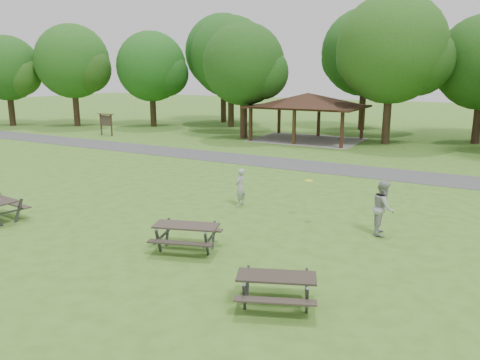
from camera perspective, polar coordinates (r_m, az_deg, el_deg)
name	(u,v)px	position (r m, az deg, el deg)	size (l,w,h in m)	color
ground	(155,239)	(15.88, -10.32, -7.04)	(160.00, 160.00, 0.00)	#3F6F1F
asphalt_path	(308,166)	(27.71, 8.32, 1.73)	(120.00, 3.20, 0.02)	#434345
pavilion	(308,102)	(38.02, 8.27, 9.43)	(8.60, 7.01, 3.76)	#331B12
notice_board	(106,120)	(41.95, -16.03, 6.99)	(1.60, 0.30, 1.88)	#3A2515
tree_row_a	(74,64)	(50.28, -19.63, 13.22)	(7.56, 7.20, 9.97)	#311E16
tree_row_b	(152,69)	(47.93, -10.65, 13.19)	(7.14, 6.80, 9.28)	black
tree_row_c	(232,59)	(46.80, -1.01, 14.48)	(8.19, 7.80, 10.67)	black
tree_row_d	(245,67)	(38.68, 0.58, 13.64)	(6.93, 6.60, 9.27)	black
tree_row_e	(393,52)	(37.24, 18.14, 14.59)	(8.40, 8.00, 11.02)	#322116
tree_deep_a	(224,55)	(51.36, -1.97, 15.02)	(8.40, 8.00, 11.38)	#331F16
tree_deep_b	(366,55)	(45.94, 15.16, 14.51)	(8.40, 8.00, 11.13)	black
tree_flank_left	(8,70)	(53.13, -26.44, 11.90)	(6.72, 6.40, 8.93)	black
picnic_table_middle	(186,231)	(14.55, -6.57, -6.18)	(2.37, 2.12, 0.86)	#332A24
picnic_table_far	(276,283)	(11.22, 4.45, -12.39)	(2.27, 2.07, 0.80)	#2A241E
frisbee_in_flight	(309,181)	(17.44, 8.41, -0.07)	(0.32, 0.32, 0.02)	#FEFB28
frisbee_thrower	(240,187)	(19.21, 0.03, -0.87)	(0.56, 0.37, 1.55)	#A3A3A6
frisbee_catcher	(383,208)	(16.52, 17.06, -3.23)	(0.90, 0.70, 1.86)	#A2A2A5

